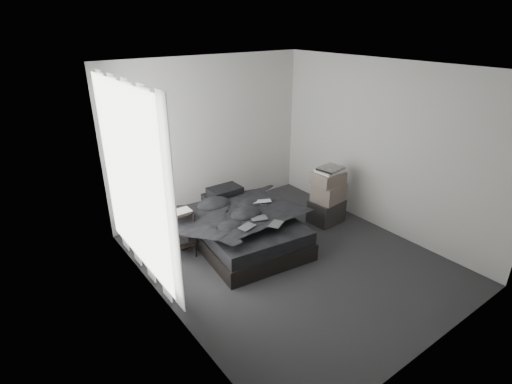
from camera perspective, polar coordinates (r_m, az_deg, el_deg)
floor at (r=5.72m, az=4.83°, el=-9.51°), size 3.60×4.20×0.01m
ceiling at (r=4.82m, az=5.93°, el=17.31°), size 3.60×4.20×0.01m
wall_back at (r=6.76m, az=-6.62°, el=7.86°), size 3.60×0.01×2.60m
wall_front at (r=3.97m, az=25.85°, el=-6.28°), size 3.60×0.01×2.60m
wall_left at (r=4.24m, az=-13.28°, el=-2.51°), size 0.01×4.20×2.60m
wall_right at (r=6.41m, az=17.55°, el=6.04°), size 0.01×4.20×2.60m
window_left at (r=5.01m, az=-17.34°, el=1.79°), size 0.02×2.00×2.30m
curtain_left at (r=5.05m, az=-16.72°, el=1.18°), size 0.06×2.12×2.48m
bed at (r=5.99m, az=-1.63°, el=-6.42°), size 1.55×1.93×0.24m
mattress at (r=5.88m, az=-1.66°, el=-4.60°), size 1.49×1.87×0.19m
duvet at (r=5.76m, az=-1.47°, el=-3.02°), size 1.48×1.67×0.21m
pillow_lower at (r=6.35m, az=-5.00°, el=-0.86°), size 0.58×0.42×0.12m
pillow_upper at (r=6.32m, az=-4.47°, el=0.17°), size 0.51×0.35×0.11m
laptop at (r=5.92m, az=0.92°, el=-0.98°), size 0.34×0.29×0.02m
comic_a at (r=5.28m, az=-1.30°, el=-4.35°), size 0.26×0.20×0.01m
comic_b at (r=5.49m, az=0.43°, el=-3.11°), size 0.26×0.21×0.01m
comic_c at (r=5.34m, az=2.90°, el=-3.87°), size 0.27×0.24×0.01m
side_stand at (r=5.73m, az=-10.51°, el=-5.82°), size 0.44×0.44×0.69m
papers at (r=5.56m, az=-10.65°, el=-2.71°), size 0.27×0.20×0.01m
floor_books at (r=6.03m, az=-10.65°, el=-7.29°), size 0.18×0.21×0.13m
box_lower at (r=6.70m, az=10.00°, el=-2.67°), size 0.54×0.44×0.38m
box_mid at (r=6.56m, az=10.35°, el=-0.01°), size 0.53×0.45×0.29m
box_upper at (r=6.45m, az=10.30°, el=1.99°), size 0.47×0.38×0.20m
art_book_white at (r=6.42m, az=10.45°, el=3.02°), size 0.42×0.34×0.04m
art_book_snake at (r=6.41m, az=10.61°, el=3.33°), size 0.43×0.37×0.04m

